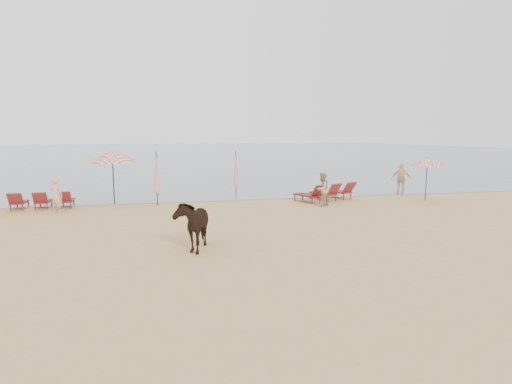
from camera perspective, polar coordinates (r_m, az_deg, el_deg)
ground at (r=11.87m, az=5.39°, el=-8.41°), size 120.00×120.00×0.00m
sea at (r=90.97m, az=-10.53°, el=5.44°), size 160.00×140.00×0.06m
lounger_cluster_left at (r=21.25m, az=-26.60°, el=-1.01°), size 2.59×1.62×0.55m
lounger_cluster_right at (r=21.66m, az=9.37°, el=-0.01°), size 3.27×2.67×0.62m
umbrella_open_left_b at (r=21.14m, az=-18.61°, el=4.64°), size 2.10×2.14×2.68m
umbrella_open_right at (r=22.94m, az=21.86°, el=3.73°), size 1.76×1.76×2.15m
umbrella_closed_left at (r=20.31m, az=-13.10°, el=2.54°), size 0.31×0.31×2.51m
umbrella_closed_right at (r=22.65m, az=-2.71°, el=3.10°), size 0.29×0.29×2.42m
cow at (r=12.41m, az=-8.44°, el=-4.22°), size 1.21×1.91×1.49m
beachgoer_left at (r=19.78m, az=-25.08°, el=-0.38°), size 0.67×0.59×1.53m
beachgoer_right_a at (r=19.95m, az=8.82°, el=0.36°), size 0.96×0.94×1.56m
beachgoer_right_b at (r=24.82m, az=18.80°, el=1.67°), size 1.10×0.85×1.75m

